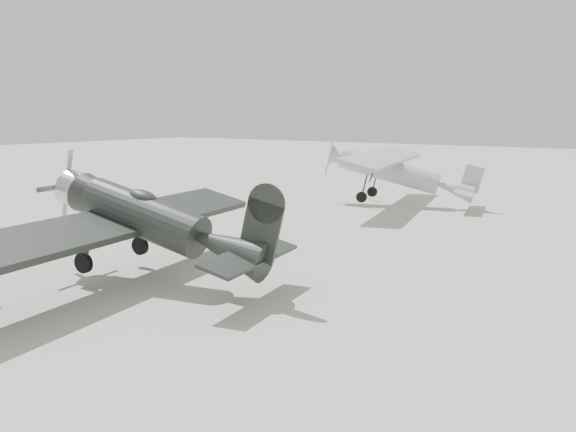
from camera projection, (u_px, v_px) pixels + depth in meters
name	position (u px, v px, depth m)	size (l,w,h in m)	color
ground	(189.00, 271.00, 17.88)	(160.00, 160.00, 0.00)	#ACA698
lowwing_monoplane	(155.00, 221.00, 16.30)	(7.78, 10.86, 3.49)	black
highwing_monoplane	(395.00, 168.00, 30.56)	(8.41, 11.77, 3.32)	#9D9FA2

